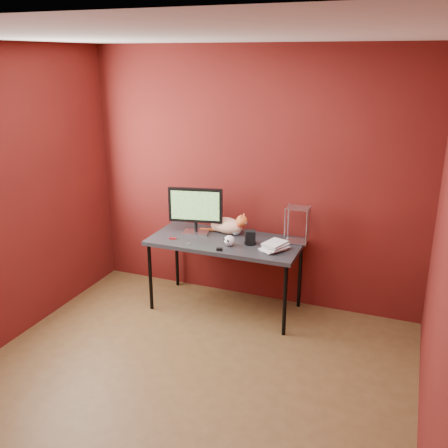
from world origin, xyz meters
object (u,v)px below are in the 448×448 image
at_px(monitor, 195,208).
at_px(skull_mug, 229,241).
at_px(speaker, 250,238).
at_px(book_stack, 270,202).
at_px(desk, 226,244).
at_px(cat, 227,225).

height_order(monitor, skull_mug, monitor).
height_order(speaker, book_stack, book_stack).
bearing_deg(desk, cat, 105.63).
distance_m(desk, monitor, 0.48).
xyz_separation_m(monitor, book_stack, (0.81, -0.11, 0.18)).
relative_size(skull_mug, speaker, 0.85).
relative_size(desk, skull_mug, 13.04).
bearing_deg(cat, book_stack, -13.23).
height_order(skull_mug, speaker, speaker).
relative_size(desk, cat, 2.89).
height_order(desk, cat, cat).
bearing_deg(skull_mug, book_stack, 37.81).
xyz_separation_m(desk, speaker, (0.26, -0.02, 0.11)).
distance_m(cat, book_stack, 0.67).
bearing_deg(book_stack, cat, 155.41).
bearing_deg(cat, speaker, -22.23).
bearing_deg(monitor, cat, 10.82).
distance_m(desk, skull_mug, 0.20).
bearing_deg(skull_mug, speaker, 58.97).
bearing_deg(skull_mug, cat, 137.08).
bearing_deg(speaker, desk, 153.77).
bearing_deg(book_stack, monitor, 172.28).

